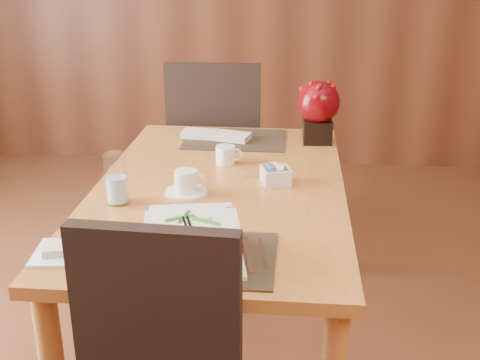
# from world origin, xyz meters

# --- Properties ---
(dining_table) EXTENTS (0.90, 1.50, 0.75)m
(dining_table) POSITION_xyz_m (0.00, 0.60, 0.65)
(dining_table) COLOR #C57A36
(dining_table) RESTS_ON ground
(placemat_near) EXTENTS (0.45, 0.33, 0.01)m
(placemat_near) POSITION_xyz_m (0.00, 0.05, 0.75)
(placemat_near) COLOR black
(placemat_near) RESTS_ON dining_table
(placemat_far) EXTENTS (0.45, 0.33, 0.01)m
(placemat_far) POSITION_xyz_m (0.00, 1.15, 0.75)
(placemat_far) COLOR black
(placemat_far) RESTS_ON dining_table
(soup_setting) EXTENTS (0.32, 0.32, 0.11)m
(soup_setting) POSITION_xyz_m (-0.01, 0.04, 0.81)
(soup_setting) COLOR white
(soup_setting) RESTS_ON dining_table
(coffee_cup) EXTENTS (0.15, 0.15, 0.08)m
(coffee_cup) POSITION_xyz_m (-0.11, 0.51, 0.79)
(coffee_cup) COLOR white
(coffee_cup) RESTS_ON dining_table
(water_glass) EXTENTS (0.10, 0.10, 0.18)m
(water_glass) POSITION_xyz_m (-0.32, 0.40, 0.84)
(water_glass) COLOR white
(water_glass) RESTS_ON dining_table
(creamer_jug) EXTENTS (0.10, 0.10, 0.07)m
(creamer_jug) POSITION_xyz_m (-0.01, 0.84, 0.79)
(creamer_jug) COLOR white
(creamer_jug) RESTS_ON dining_table
(sugar_caddy) EXTENTS (0.12, 0.12, 0.06)m
(sugar_caddy) POSITION_xyz_m (0.20, 0.64, 0.78)
(sugar_caddy) COLOR white
(sugar_caddy) RESTS_ON dining_table
(berry_decor) EXTENTS (0.19, 0.19, 0.27)m
(berry_decor) POSITION_xyz_m (0.36, 1.16, 0.90)
(berry_decor) COLOR black
(berry_decor) RESTS_ON dining_table
(napkins_far) EXTENTS (0.32, 0.17, 0.03)m
(napkins_far) POSITION_xyz_m (-0.08, 1.15, 0.77)
(napkins_far) COLOR silver
(napkins_far) RESTS_ON dining_table
(bread_plate) EXTENTS (0.18, 0.18, 0.01)m
(bread_plate) POSITION_xyz_m (-0.37, 0.03, 0.76)
(bread_plate) COLOR white
(bread_plate) RESTS_ON dining_table
(far_chair) EXTENTS (0.49, 0.50, 1.04)m
(far_chair) POSITION_xyz_m (-0.14, 1.56, 0.59)
(far_chair) COLOR black
(far_chair) RESTS_ON ground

